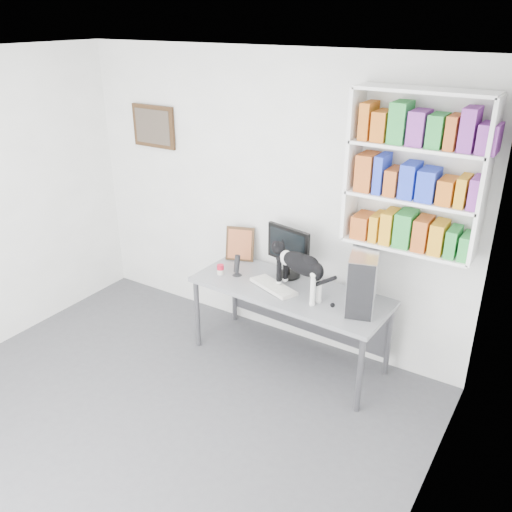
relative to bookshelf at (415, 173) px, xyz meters
name	(u,v)px	position (x,y,z in m)	size (l,w,h in m)	color
room	(106,283)	(-1.40, -1.85, -0.50)	(4.01, 4.01, 2.70)	#4F5054
bookshelf	(415,173)	(0.00, 0.00, 0.00)	(1.03, 0.28, 1.24)	white
wall_art	(154,126)	(-2.70, 0.12, 0.05)	(0.52, 0.04, 0.42)	#432B15
desk	(289,325)	(-0.89, -0.26, -1.48)	(1.76, 0.69, 0.74)	gray
monitor	(289,252)	(-1.03, -0.05, -0.87)	(0.46, 0.22, 0.49)	black
keyboard	(273,286)	(-1.02, -0.33, -1.10)	(0.46, 0.18, 0.04)	beige
pc_tower	(363,279)	(-0.26, -0.21, -0.87)	(0.22, 0.49, 0.49)	silver
speaker	(237,265)	(-1.44, -0.28, -1.01)	(0.09, 0.09, 0.21)	black
leaning_print	(240,243)	(-1.61, 0.02, -0.94)	(0.28, 0.11, 0.34)	#432B15
soup_can	(220,270)	(-1.58, -0.35, -1.07)	(0.06, 0.06, 0.09)	red
cat	(300,274)	(-0.77, -0.32, -0.91)	(0.66, 0.18, 0.41)	black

